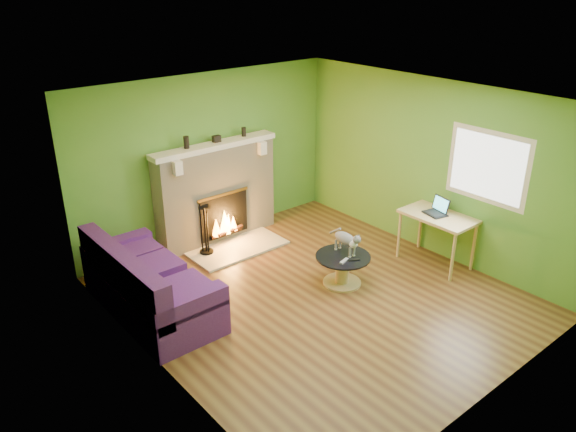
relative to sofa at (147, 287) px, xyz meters
name	(u,v)px	position (x,y,z in m)	size (l,w,h in m)	color
floor	(316,296)	(1.86, -1.09, -0.36)	(5.00, 5.00, 0.00)	#573118
ceiling	(321,100)	(1.86, -1.09, 2.24)	(5.00, 5.00, 0.00)	white
wall_back	(208,158)	(1.86, 1.41, 0.94)	(5.00, 5.00, 0.00)	#50902F
wall_front	(503,286)	(1.86, -3.59, 0.94)	(5.00, 5.00, 0.00)	#50902F
wall_left	(152,261)	(-0.39, -1.09, 0.94)	(5.00, 5.00, 0.00)	#50902F
wall_right	(431,168)	(4.11, -1.09, 0.94)	(5.00, 5.00, 0.00)	#50902F
window_frame	(488,167)	(4.10, -1.99, 1.19)	(1.20, 1.20, 0.00)	silver
window_pane	(487,167)	(4.09, -1.99, 1.19)	(1.06, 1.06, 0.00)	white
fireplace	(217,193)	(1.86, 1.23, 0.41)	(2.10, 0.46, 1.58)	beige
hearth	(237,248)	(1.86, 0.71, -0.35)	(1.50, 0.75, 0.03)	beige
mantel	(215,146)	(1.86, 1.21, 1.18)	(2.10, 0.28, 0.08)	white
sofa	(147,287)	(0.00, 0.00, 0.00)	(0.94, 2.08, 0.94)	#491960
coffee_table	(343,268)	(2.36, -1.07, -0.12)	(0.75, 0.75, 0.42)	tan
desk	(438,221)	(3.81, -1.51, 0.31)	(0.60, 1.04, 0.77)	tan
cat	(345,241)	(2.44, -1.02, 0.24)	(0.21, 0.57, 0.35)	#5C5C61
remote_silver	(344,261)	(2.26, -1.19, 0.07)	(0.17, 0.04, 0.02)	#9A9A9C
remote_black	(354,260)	(2.38, -1.25, 0.07)	(0.16, 0.04, 0.02)	black
laptop	(436,207)	(3.79, -1.46, 0.52)	(0.27, 0.31, 0.23)	black
fire_tools	(205,229)	(1.39, 0.86, 0.06)	(0.21, 0.21, 0.78)	black
mantel_vase_left	(186,142)	(1.40, 1.24, 1.31)	(0.08, 0.08, 0.18)	black
mantel_vase_right	(244,132)	(2.42, 1.24, 1.29)	(0.07, 0.07, 0.14)	black
mantel_box	(217,139)	(1.91, 1.24, 1.27)	(0.12, 0.08, 0.10)	black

